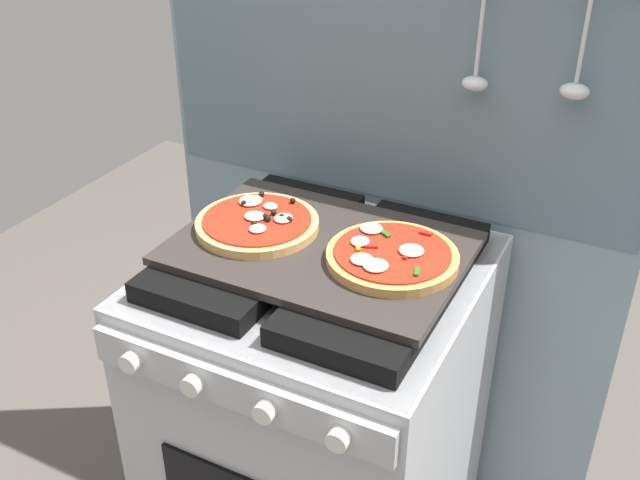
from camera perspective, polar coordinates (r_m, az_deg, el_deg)
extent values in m
cube|color=#7A939E|center=(1.73, 5.04, 0.69)|extent=(1.10, 0.03, 1.55)
cube|color=slate|center=(1.57, 5.43, 12.41)|extent=(1.08, 0.00, 0.56)
cylinder|color=silver|center=(1.45, 12.30, 15.88)|extent=(0.01, 0.01, 0.19)
ellipsoid|color=silver|center=(1.48, 11.82, 11.71)|extent=(0.05, 0.04, 0.03)
cylinder|color=silver|center=(1.41, 19.73, 14.77)|extent=(0.01, 0.01, 0.18)
ellipsoid|color=silver|center=(1.44, 19.01, 10.77)|extent=(0.05, 0.05, 0.03)
cube|color=#B7BABF|center=(1.70, 0.00, -14.58)|extent=(0.60, 0.60, 0.86)
cube|color=black|center=(1.43, 0.00, -2.49)|extent=(0.59, 0.59, 0.01)
cube|color=black|center=(1.48, -4.84, -0.29)|extent=(0.24, 0.51, 0.04)
cube|color=black|center=(1.37, 5.23, -3.01)|extent=(0.24, 0.51, 0.04)
cube|color=#B7BABF|center=(1.25, -6.60, -11.45)|extent=(0.58, 0.02, 0.07)
cylinder|color=silver|center=(1.34, -14.39, -9.10)|extent=(0.04, 0.02, 0.04)
cylinder|color=silver|center=(1.27, -9.82, -10.96)|extent=(0.04, 0.02, 0.04)
cylinder|color=silver|center=(1.21, -4.29, -13.09)|extent=(0.04, 0.02, 0.04)
cylinder|color=silver|center=(1.16, 1.41, -15.13)|extent=(0.04, 0.02, 0.04)
cube|color=#2D2826|center=(1.40, 0.00, -0.63)|extent=(0.54, 0.38, 0.02)
cylinder|color=tan|center=(1.45, -4.86, 1.21)|extent=(0.24, 0.24, 0.02)
cylinder|color=#AD2614|center=(1.45, -4.88, 1.59)|extent=(0.21, 0.21, 0.00)
ellipsoid|color=#F4EACC|center=(1.51, -5.05, 3.16)|extent=(0.03, 0.03, 0.01)
ellipsoid|color=#F4EACC|center=(1.51, -5.38, 3.04)|extent=(0.05, 0.05, 0.01)
ellipsoid|color=#F4EACC|center=(1.44, -5.12, 1.79)|extent=(0.04, 0.04, 0.01)
ellipsoid|color=#F4EACC|center=(1.48, -3.84, 2.62)|extent=(0.03, 0.03, 0.01)
ellipsoid|color=#F4EACC|center=(1.44, -2.84, 1.69)|extent=(0.04, 0.04, 0.01)
ellipsoid|color=#F4EACC|center=(1.40, -4.83, 0.88)|extent=(0.03, 0.03, 0.01)
sphere|color=black|center=(1.49, -5.87, 2.84)|extent=(0.01, 0.01, 0.01)
sphere|color=black|center=(1.53, -4.51, 3.55)|extent=(0.01, 0.01, 0.01)
sphere|color=black|center=(1.42, -5.12, 1.24)|extent=(0.01, 0.01, 0.01)
sphere|color=black|center=(1.45, -3.58, 2.14)|extent=(0.01, 0.01, 0.01)
sphere|color=black|center=(1.43, -4.01, 1.67)|extent=(0.01, 0.01, 0.01)
sphere|color=black|center=(1.43, -2.37, 1.62)|extent=(0.01, 0.01, 0.01)
sphere|color=black|center=(1.50, -2.11, 3.05)|extent=(0.01, 0.01, 0.01)
sphere|color=black|center=(1.44, -4.22, 1.83)|extent=(0.01, 0.01, 0.01)
sphere|color=black|center=(1.44, -2.96, 1.81)|extent=(0.01, 0.01, 0.01)
cylinder|color=#C18947|center=(1.35, 5.58, -1.32)|extent=(0.24, 0.24, 0.02)
cylinder|color=#AD2614|center=(1.34, 5.61, -0.92)|extent=(0.21, 0.21, 0.00)
ellipsoid|color=#F4EACC|center=(1.31, 3.24, -1.48)|extent=(0.04, 0.04, 0.01)
ellipsoid|color=#F4EACC|center=(1.36, 3.09, -0.10)|extent=(0.03, 0.04, 0.01)
ellipsoid|color=#F4EACC|center=(1.40, 3.97, 0.90)|extent=(0.04, 0.04, 0.01)
ellipsoid|color=#F4EACC|center=(1.34, 7.05, -0.79)|extent=(0.05, 0.05, 0.01)
ellipsoid|color=#F4EACC|center=(1.29, 4.31, -1.95)|extent=(0.04, 0.05, 0.01)
cube|color=gold|center=(1.31, 3.57, -1.53)|extent=(0.02, 0.02, 0.00)
cube|color=red|center=(1.35, 3.95, -0.50)|extent=(0.03, 0.02, 0.00)
cube|color=red|center=(1.40, 8.14, 0.53)|extent=(0.02, 0.01, 0.00)
cube|color=gold|center=(1.34, 2.95, -0.54)|extent=(0.02, 0.03, 0.00)
cube|color=#19721E|center=(1.28, 7.46, -2.43)|extent=(0.01, 0.03, 0.00)
cube|color=red|center=(1.33, 6.69, -1.16)|extent=(0.01, 0.02, 0.00)
cube|color=#19721E|center=(1.39, 5.05, 0.48)|extent=(0.02, 0.02, 0.00)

